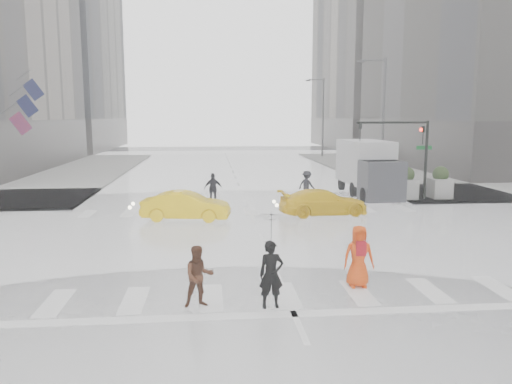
{
  "coord_description": "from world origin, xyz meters",
  "views": [
    {
      "loc": [
        -1.99,
        -18.66,
        4.76
      ],
      "look_at": [
        -0.06,
        2.0,
        1.58
      ],
      "focal_mm": 35.0,
      "sensor_mm": 36.0,
      "label": 1
    }
  ],
  "objects": [
    {
      "name": "road_markings",
      "position": [
        0.0,
        0.0,
        0.01
      ],
      "size": [
        18.0,
        48.0,
        0.01
      ],
      "primitive_type": null,
      "color": "silver",
      "rests_on": "ground"
    },
    {
      "name": "pedestrian_far_b",
      "position": [
        3.54,
        9.19,
        0.84
      ],
      "size": [
        1.19,
        1.17,
        1.67
      ],
      "primitive_type": "imported",
      "rotation": [
        0.0,
        0.0,
        2.39
      ],
      "color": "black",
      "rests_on": "ground"
    },
    {
      "name": "box_truck",
      "position": [
        7.5,
        10.22,
        1.75
      ],
      "size": [
        2.31,
        6.16,
        3.27
      ],
      "rotation": [
        0.0,
        0.0,
        0.05
      ],
      "color": "silver",
      "rests_on": "ground"
    },
    {
      "name": "ground",
      "position": [
        0.0,
        0.0,
        0.0
      ],
      "size": [
        120.0,
        120.0,
        0.0
      ],
      "primitive_type": "plane",
      "color": "black",
      "rests_on": "ground"
    },
    {
      "name": "pedestrian_orange",
      "position": [
        2.13,
        -5.49,
        0.88
      ],
      "size": [
        0.88,
        0.6,
        1.75
      ],
      "rotation": [
        0.0,
        0.0,
        -0.05
      ],
      "color": "#D3400E",
      "rests_on": "ground"
    },
    {
      "name": "planter_east",
      "position": [
        11.0,
        8.2,
        0.98
      ],
      "size": [
        1.1,
        1.1,
        1.8
      ],
      "color": "gray",
      "rests_on": "ground"
    },
    {
      "name": "street_lamp_far",
      "position": [
        10.87,
        38.0,
        4.95
      ],
      "size": [
        2.15,
        0.22,
        9.0
      ],
      "color": "#59595B",
      "rests_on": "ground"
    },
    {
      "name": "pedestrian_brown",
      "position": [
        -2.3,
        -6.57,
        0.79
      ],
      "size": [
        0.87,
        0.74,
        1.57
      ],
      "primitive_type": "imported",
      "rotation": [
        0.0,
        0.0,
        0.21
      ],
      "color": "#432618",
      "rests_on": "ground"
    },
    {
      "name": "building_nw_far",
      "position": [
        -29.0,
        56.0,
        20.19
      ],
      "size": [
        26.05,
        26.05,
        44.0
      ],
      "color": "#64625D",
      "rests_on": "ground"
    },
    {
      "name": "planter_west",
      "position": [
        7.0,
        8.2,
        0.98
      ],
      "size": [
        1.1,
        1.1,
        1.8
      ],
      "color": "gray",
      "rests_on": "ground"
    },
    {
      "name": "traffic_signal_pole",
      "position": [
        9.01,
        8.01,
        3.22
      ],
      "size": [
        4.45,
        0.42,
        4.5
      ],
      "color": "black",
      "rests_on": "ground"
    },
    {
      "name": "street_lamp_near",
      "position": [
        10.87,
        18.0,
        4.95
      ],
      "size": [
        2.15,
        0.22,
        9.0
      ],
      "color": "#59595B",
      "rests_on": "ground"
    },
    {
      "name": "pedestrian_far_a",
      "position": [
        -1.81,
        8.17,
        0.85
      ],
      "size": [
        1.0,
        0.61,
        1.7
      ],
      "primitive_type": "imported",
      "rotation": [
        0.0,
        0.0,
        3.15
      ],
      "color": "black",
      "rests_on": "ground"
    },
    {
      "name": "building_ne_far",
      "position": [
        29.0,
        56.0,
        16.27
      ],
      "size": [
        26.05,
        26.05,
        36.0
      ],
      "color": "gray",
      "rests_on": "ground"
    },
    {
      "name": "taxi_rear",
      "position": [
        3.47,
        4.68,
        0.62
      ],
      "size": [
        3.95,
        2.13,
        1.25
      ],
      "primitive_type": "imported",
      "rotation": [
        0.0,
        0.0,
        1.67
      ],
      "color": "yellow",
      "rests_on": "ground"
    },
    {
      "name": "pedestrian_black",
      "position": [
        -0.5,
        -6.8,
        1.6
      ],
      "size": [
        1.03,
        1.05,
        2.43
      ],
      "rotation": [
        0.0,
        0.0,
        0.07
      ],
      "color": "black",
      "rests_on": "ground"
    },
    {
      "name": "taxi_mid",
      "position": [
        -3.11,
        4.11,
        0.66
      ],
      "size": [
        4.19,
        1.97,
        1.33
      ],
      "primitive_type": "imported",
      "rotation": [
        0.0,
        0.0,
        1.43
      ],
      "color": "yellow",
      "rests_on": "ground"
    },
    {
      "name": "flag_cluster",
      "position": [
        -15.08,
        18.5,
        5.64
      ],
      "size": [
        2.87,
        3.06,
        4.69
      ],
      "color": "#59595B",
      "rests_on": "ground"
    },
    {
      "name": "planter_mid",
      "position": [
        9.0,
        8.2,
        0.98
      ],
      "size": [
        1.1,
        1.1,
        1.8
      ],
      "color": "gray",
      "rests_on": "ground"
    },
    {
      "name": "sidewalk_ne",
      "position": [
        19.5,
        17.5,
        0.07
      ],
      "size": [
        35.0,
        35.0,
        0.15
      ],
      "primitive_type": "cube",
      "color": "gray",
      "rests_on": "ground"
    }
  ]
}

